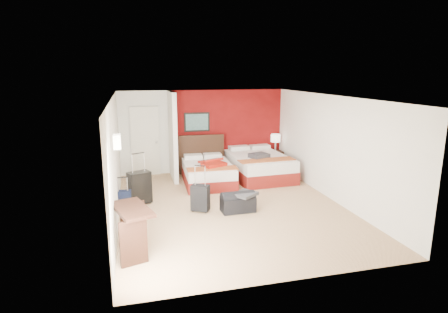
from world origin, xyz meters
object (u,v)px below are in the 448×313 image
object	(u,v)px
suitcase_charcoal	(200,199)
bed_right	(259,166)
bed_left	(208,174)
duffel_bag	(238,203)
suitcase_navy	(124,202)
red_suitcase_open	(212,163)
table_lamp	(275,143)
nightstand	(275,160)
suitcase_black	(140,189)
desk	(133,230)

from	to	relation	value
suitcase_charcoal	bed_right	bearing A→B (deg)	76.14
bed_left	duffel_bag	world-z (taller)	bed_left
suitcase_charcoal	suitcase_navy	size ratio (longest dim) A/B	1.23
bed_right	suitcase_navy	bearing A→B (deg)	-156.11
red_suitcase_open	table_lamp	bearing A→B (deg)	2.49
bed_right	nightstand	distance (m)	1.10
nightstand	suitcase_charcoal	bearing A→B (deg)	-134.81
table_lamp	suitcase_black	bearing A→B (deg)	-152.66
suitcase_black	duffel_bag	distance (m)	2.34
desk	bed_left	bearing A→B (deg)	43.83
red_suitcase_open	suitcase_black	xyz separation A→B (m)	(-1.98, -1.11, -0.24)
bed_right	suitcase_black	world-z (taller)	suitcase_black
suitcase_black	suitcase_charcoal	bearing A→B (deg)	-54.47
table_lamp	suitcase_charcoal	world-z (taller)	table_lamp
bed_left	nightstand	size ratio (longest dim) A/B	3.14
suitcase_charcoal	desk	distance (m)	2.20
suitcase_charcoal	duffel_bag	bearing A→B (deg)	14.80
red_suitcase_open	table_lamp	xyz separation A→B (m)	(2.27, 1.09, 0.25)
duffel_bag	suitcase_black	bearing A→B (deg)	152.20
suitcase_navy	duffel_bag	bearing A→B (deg)	-10.49
bed_right	suitcase_charcoal	distance (m)	3.14
nightstand	suitcase_charcoal	world-z (taller)	nightstand
bed_left	table_lamp	world-z (taller)	table_lamp
table_lamp	suitcase_navy	xyz separation A→B (m)	(-4.62, -2.67, -0.63)
suitcase_navy	red_suitcase_open	bearing A→B (deg)	36.30
nightstand	suitcase_navy	size ratio (longest dim) A/B	1.27
nightstand	desk	xyz separation A→B (m)	(-4.43, -4.66, 0.12)
table_lamp	desk	xyz separation A→B (m)	(-4.43, -4.66, -0.45)
suitcase_charcoal	suitcase_black	bearing A→B (deg)	177.20
bed_left	suitcase_charcoal	xyz separation A→B (m)	(-0.60, -2.02, 0.01)
bed_left	desk	bearing A→B (deg)	-116.78
bed_left	desk	xyz separation A→B (m)	(-2.06, -3.66, 0.13)
suitcase_black	suitcase_navy	distance (m)	0.61
nightstand	suitcase_charcoal	distance (m)	4.23
bed_right	suitcase_charcoal	bearing A→B (deg)	-136.46
table_lamp	desk	distance (m)	6.44
desk	suitcase_navy	bearing A→B (deg)	78.50
table_lamp	suitcase_black	size ratio (longest dim) A/B	0.72
table_lamp	bed_left	bearing A→B (deg)	-157.29
bed_right	desk	xyz separation A→B (m)	(-3.62, -3.92, 0.08)
nightstand	duffel_bag	world-z (taller)	nightstand
suitcase_charcoal	suitcase_navy	world-z (taller)	suitcase_charcoal
suitcase_navy	desk	world-z (taller)	desk
nightstand	table_lamp	size ratio (longest dim) A/B	1.10
suitcase_black	suitcase_charcoal	distance (m)	1.52
suitcase_navy	desk	xyz separation A→B (m)	(0.19, -1.99, 0.18)
suitcase_black	duffel_bag	xyz separation A→B (m)	(2.09, -1.03, -0.18)
bed_left	red_suitcase_open	distance (m)	0.36
red_suitcase_open	nightstand	bearing A→B (deg)	2.49
nightstand	table_lamp	world-z (taller)	table_lamp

